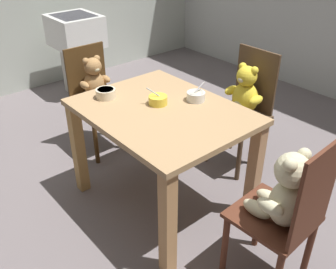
# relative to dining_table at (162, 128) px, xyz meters

# --- Properties ---
(ground_plane) EXTENTS (5.20, 5.20, 0.04)m
(ground_plane) POSITION_rel_dining_table_xyz_m (0.00, 0.00, -0.61)
(ground_plane) COLOR slate
(dining_table) EXTENTS (1.07, 0.83, 0.72)m
(dining_table) POSITION_rel_dining_table_xyz_m (0.00, 0.00, 0.00)
(dining_table) COLOR tan
(dining_table) RESTS_ON ground_plane
(teddy_chair_far_center) EXTENTS (0.39, 0.36, 0.92)m
(teddy_chair_far_center) POSITION_rel_dining_table_xyz_m (0.02, 0.79, -0.04)
(teddy_chair_far_center) COLOR #473423
(teddy_chair_far_center) RESTS_ON ground_plane
(teddy_chair_near_left) EXTENTS (0.37, 0.38, 0.87)m
(teddy_chair_near_left) POSITION_rel_dining_table_xyz_m (-0.90, 0.05, -0.06)
(teddy_chair_near_left) COLOR #493016
(teddy_chair_near_left) RESTS_ON ground_plane
(teddy_chair_near_right) EXTENTS (0.40, 0.39, 0.94)m
(teddy_chair_near_right) POSITION_rel_dining_table_xyz_m (0.91, 0.02, -0.02)
(teddy_chair_near_right) COLOR #552B1C
(teddy_chair_near_right) RESTS_ON ground_plane
(porridge_bowl_yellow_center) EXTENTS (0.12, 0.12, 0.11)m
(porridge_bowl_yellow_center) POSITION_rel_dining_table_xyz_m (-0.07, 0.02, 0.16)
(porridge_bowl_yellow_center) COLOR yellow
(porridge_bowl_yellow_center) RESTS_ON dining_table
(porridge_bowl_cream_near_left) EXTENTS (0.13, 0.13, 0.06)m
(porridge_bowl_cream_near_left) POSITION_rel_dining_table_xyz_m (-0.36, -0.17, 0.16)
(porridge_bowl_cream_near_left) COLOR beige
(porridge_bowl_cream_near_left) RESTS_ON dining_table
(porridge_bowl_white_far_center) EXTENTS (0.12, 0.13, 0.12)m
(porridge_bowl_white_far_center) POSITION_rel_dining_table_xyz_m (0.05, 0.24, 0.16)
(porridge_bowl_white_far_center) COLOR silver
(porridge_bowl_white_far_center) RESTS_ON dining_table
(sink_basin) EXTENTS (0.52, 0.47, 0.86)m
(sink_basin) POSITION_rel_dining_table_xyz_m (-2.05, 0.51, -0.03)
(sink_basin) COLOR #B7B2A8
(sink_basin) RESTS_ON ground_plane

